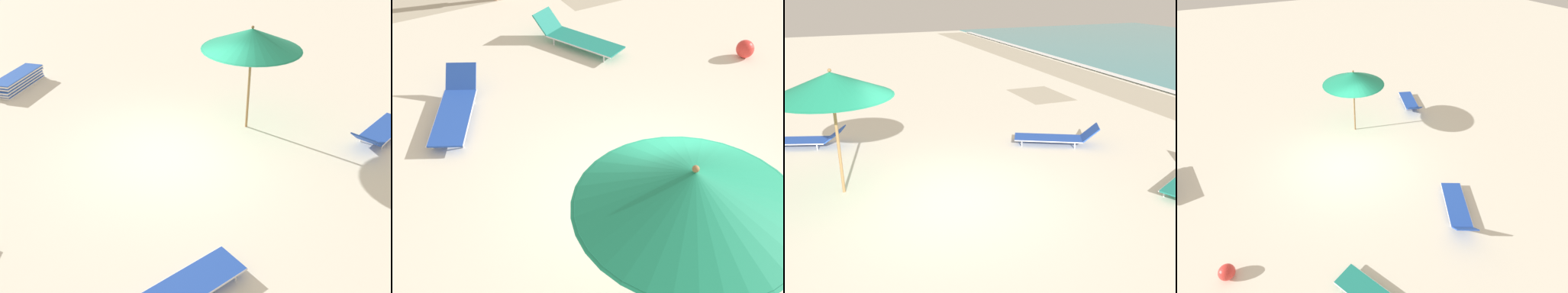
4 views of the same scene
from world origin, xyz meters
TOP-DOWN VIEW (x-y plane):
  - ground_plane at (0.00, 0.01)m, footprint 60.00×60.00m
  - beach_umbrella at (-1.11, -1.87)m, footprint 2.33×2.33m
  - sun_lounger_beside_umbrella at (-4.22, -2.61)m, footprint 1.28×2.27m
  - sun_lounger_near_water_left at (-1.91, 3.64)m, footprint 1.54×2.20m

SIDE VIEW (x-z plane):
  - ground_plane at x=0.00m, z-range -0.16..0.00m
  - sun_lounger_beside_umbrella at x=-4.22m, z-range -0.04..0.46m
  - sun_lounger_near_water_left at x=-1.91m, z-range -0.07..0.49m
  - beach_umbrella at x=-1.11m, z-range 0.97..3.52m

